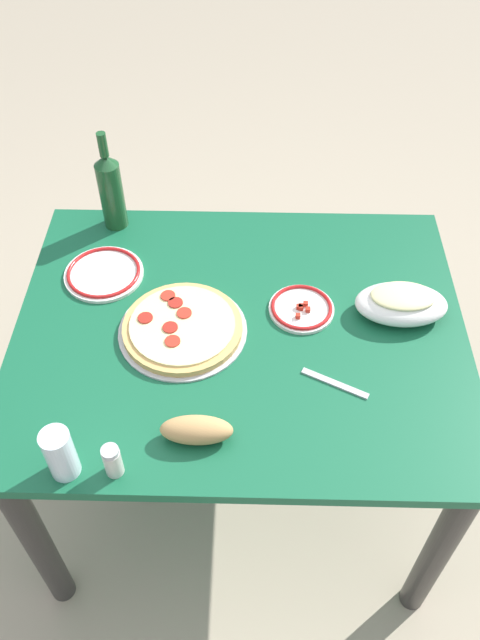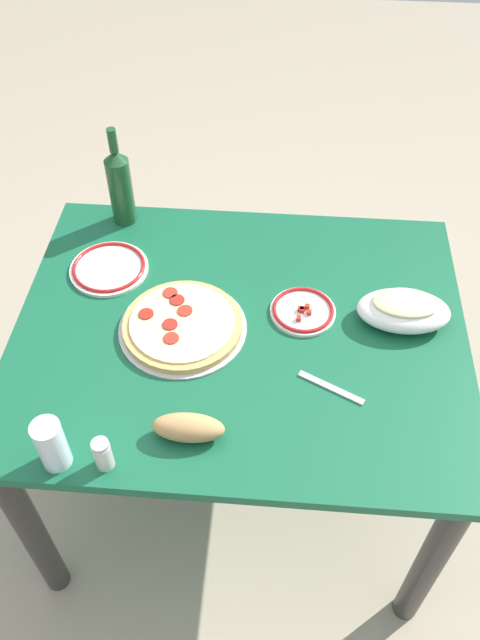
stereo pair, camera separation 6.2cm
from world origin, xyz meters
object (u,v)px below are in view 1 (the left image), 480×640
dining_table (240,358)px  wine_bottle (111,190)px  pepperoni_pizza (182,328)px  side_plate_far (104,273)px  side_plate_near (301,308)px  water_glass (60,454)px  baked_pasta_dish (402,302)px  spice_shaker (113,461)px  bread_loaf (197,430)px

dining_table → wine_bottle: 0.61m
pepperoni_pizza → side_plate_far: 0.31m
side_plate_near → side_plate_far: side_plate_near is taller
pepperoni_pizza → water_glass: (0.22, 0.40, 0.05)m
dining_table → water_glass: water_glass is taller
baked_pasta_dish → water_glass: (0.78, 0.48, 0.03)m
baked_pasta_dish → side_plate_far: size_ratio=1.09×
pepperoni_pizza → side_plate_near: pepperoni_pizza is taller
dining_table → pepperoni_pizza: (0.15, 0.02, 0.14)m
baked_pasta_dish → side_plate_near: baked_pasta_dish is taller
water_glass → side_plate_near: size_ratio=0.78×
baked_pasta_dish → side_plate_near: (0.26, -0.00, -0.03)m
dining_table → water_glass: bearing=48.8°
spice_shaker → bread_loaf: bearing=-152.9°
side_plate_near → bread_loaf: bread_loaf is taller
side_plate_far → side_plate_near: bearing=167.5°
dining_table → side_plate_near: (-0.16, -0.06, 0.14)m
water_glass → side_plate_near: 0.72m
baked_pasta_dish → spice_shaker: bearing=35.3°
dining_table → pepperoni_pizza: bearing=6.0°
bread_loaf → pepperoni_pizza: bearing=-79.4°
baked_pasta_dish → spice_shaker: size_ratio=2.76×
water_glass → side_plate_near: (-0.53, -0.48, -0.06)m
water_glass → side_plate_near: bearing=-137.5°
water_glass → bread_loaf: water_glass is taller
dining_table → side_plate_near: bearing=-158.0°
dining_table → spice_shaker: spice_shaker is taller
bread_loaf → side_plate_near: bearing=-122.3°
water_glass → bread_loaf: bearing=-162.5°
spice_shaker → pepperoni_pizza: bearing=-105.6°
dining_table → side_plate_far: bearing=-25.8°
water_glass → spice_shaker: size_ratio=1.55×
baked_pasta_dish → wine_bottle: (0.80, -0.35, 0.08)m
pepperoni_pizza → baked_pasta_dish: (-0.56, -0.08, 0.03)m
pepperoni_pizza → bread_loaf: (-0.06, 0.31, 0.02)m
side_plate_far → bread_loaf: (-0.29, 0.52, 0.02)m
side_plate_far → bread_loaf: bread_loaf is taller
dining_table → water_glass: (0.37, 0.42, 0.19)m
baked_pasta_dish → bread_loaf: size_ratio=1.47×
dining_table → bread_loaf: size_ratio=7.15×
pepperoni_pizza → bread_loaf: bearing=100.6°
pepperoni_pizza → wine_bottle: size_ratio=1.07×
bread_loaf → spice_shaker: size_ratio=1.88×
wine_bottle → water_glass: (-0.02, 0.83, -0.06)m
dining_table → pepperoni_pizza: size_ratio=3.53×
spice_shaker → side_plate_near: bearing=-131.1°
bread_loaf → side_plate_far: bearing=-60.3°
spice_shaker → baked_pasta_dish: bearing=-144.7°
bread_loaf → water_glass: bearing=17.5°
pepperoni_pizza → bread_loaf: bread_loaf is taller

